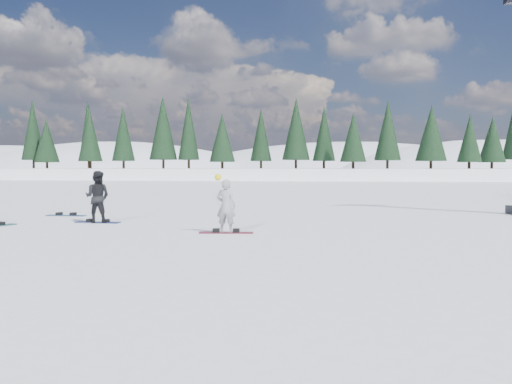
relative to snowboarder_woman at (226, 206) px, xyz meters
The scene contains 7 objects.
ground 2.98m from the snowboarder_woman, 162.00° to the left, with size 420.00×420.00×0.00m, color white.
alpine_backdrop 191.18m from the snowboarder_woman, 94.35° to the left, with size 412.50×227.00×53.20m.
snowboarder_woman is the anchor object (origin of this frame).
snowboarder_man 5.05m from the snowboarder_woman, 156.06° to the left, with size 0.83×0.65×1.71m, color black.
snowboard_woman 0.76m from the snowboarder_woman, 30.96° to the left, with size 1.50×0.28×0.03m, color #A12337.
snowboard_man 5.11m from the snowboarder_woman, 156.06° to the left, with size 1.50×0.28×0.03m, color navy.
snowboard_loose_c 7.95m from the snowboarder_woman, 148.71° to the left, with size 1.50×0.28×0.03m, color #19558D.
Camera 1 is at (5.06, -14.46, 1.87)m, focal length 35.00 mm.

